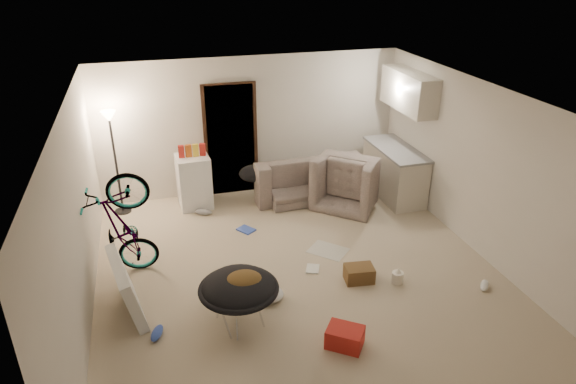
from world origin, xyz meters
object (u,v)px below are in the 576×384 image
object	(u,v)px
armchair	(352,184)
mini_fridge	(194,181)
juicer	(398,277)
kitchen_counter	(394,173)
bicycle	(126,248)
drink_case_b	(345,337)
tv_box	(127,287)
floor_lamp	(112,141)
sofa	(305,180)
drink_case_a	(359,274)
saucer_chair	(239,295)

from	to	relation	value
armchair	mini_fridge	xyz separation A→B (m)	(-2.72, 0.60, 0.12)
armchair	juicer	distance (m)	2.55
kitchen_counter	bicycle	distance (m)	4.92
bicycle	drink_case_b	world-z (taller)	bicycle
kitchen_counter	bicycle	bearing A→B (deg)	-163.88
tv_box	juicer	size ratio (longest dim) A/B	4.73
floor_lamp	tv_box	xyz separation A→B (m)	(0.10, -2.84, -0.95)
sofa	drink_case_a	bearing A→B (deg)	85.18
floor_lamp	saucer_chair	xyz separation A→B (m)	(1.40, -3.45, -0.90)
floor_lamp	drink_case_b	world-z (taller)	floor_lamp
kitchen_counter	drink_case_a	bearing A→B (deg)	-125.24
juicer	sofa	bearing A→B (deg)	96.92
floor_lamp	bicycle	world-z (taller)	floor_lamp
sofa	mini_fridge	xyz separation A→B (m)	(-2.02, 0.10, 0.18)
drink_case_a	drink_case_b	distance (m)	1.32
floor_lamp	kitchen_counter	xyz separation A→B (m)	(4.83, -0.65, -0.87)
bicycle	tv_box	world-z (taller)	bicycle
armchair	mini_fridge	world-z (taller)	mini_fridge
saucer_chair	drink_case_b	distance (m)	1.34
sofa	armchair	size ratio (longest dim) A/B	1.84
armchair	drink_case_b	bearing A→B (deg)	108.66
mini_fridge	juicer	size ratio (longest dim) A/B	4.11
mini_fridge	tv_box	bearing A→B (deg)	-116.22
sofa	drink_case_b	world-z (taller)	sofa
armchair	juicer	xyz separation A→B (m)	(-0.34, -2.52, -0.26)
mini_fridge	saucer_chair	world-z (taller)	mini_fridge
armchair	bicycle	size ratio (longest dim) A/B	0.66
saucer_chair	juicer	xyz separation A→B (m)	(2.23, 0.23, -0.31)
floor_lamp	sofa	world-z (taller)	floor_lamp
saucer_chair	drink_case_a	world-z (taller)	saucer_chair
tv_box	saucer_chair	bearing A→B (deg)	-35.82
saucer_chair	drink_case_b	size ratio (longest dim) A/B	2.36
floor_lamp	sofa	distance (m)	3.43
armchair	saucer_chair	xyz separation A→B (m)	(-2.58, -2.75, 0.06)
juicer	mini_fridge	bearing A→B (deg)	127.38
sofa	drink_case_b	xyz separation A→B (m)	(-0.79, -3.98, -0.17)
mini_fridge	saucer_chair	size ratio (longest dim) A/B	0.97
saucer_chair	drink_case_a	distance (m)	1.82
mini_fridge	saucer_chair	xyz separation A→B (m)	(0.15, -3.35, -0.06)
kitchen_counter	mini_fridge	world-z (taller)	mini_fridge
drink_case_a	floor_lamp	bearing A→B (deg)	143.34
juicer	drink_case_b	bearing A→B (deg)	-140.21
tv_box	drink_case_b	size ratio (longest dim) A/B	2.64
kitchen_counter	saucer_chair	world-z (taller)	kitchen_counter
armchair	juicer	world-z (taller)	armchair
sofa	armchair	distance (m)	0.87
bicycle	tv_box	bearing A→B (deg)	-175.09
armchair	kitchen_counter	bearing A→B (deg)	-134.40
kitchen_counter	mini_fridge	distance (m)	3.62
tv_box	drink_case_a	bearing A→B (deg)	-14.39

